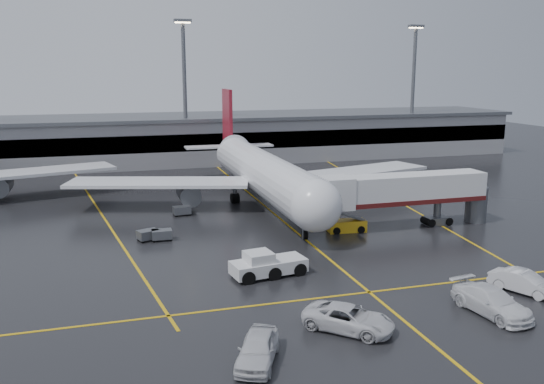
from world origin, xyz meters
name	(u,v)px	position (x,y,z in m)	size (l,w,h in m)	color
ground	(284,222)	(0.00, 0.00, 0.00)	(220.00, 220.00, 0.00)	black
apron_line_centre	(284,222)	(0.00, 0.00, 0.01)	(0.25, 90.00, 0.02)	gold
apron_line_stop	(369,292)	(0.00, -22.00, 0.01)	(60.00, 0.25, 0.02)	gold
apron_line_left	(101,213)	(-20.00, 10.00, 0.01)	(0.25, 70.00, 0.02)	gold
apron_line_right	(385,194)	(18.00, 10.00, 0.01)	(0.25, 70.00, 0.02)	gold
terminal	(208,137)	(0.00, 47.93, 4.32)	(122.00, 19.00, 8.60)	gray
light_mast_mid	(185,84)	(-5.00, 42.00, 14.47)	(3.00, 1.20, 25.45)	#595B60
light_mast_right	(413,83)	(40.00, 42.00, 14.47)	(3.00, 1.20, 25.45)	#595B60
main_airliner	(261,171)	(0.00, 9.70, 4.21)	(48.80, 45.60, 14.10)	silver
jet_bridge	(405,192)	(11.87, -6.00, 3.93)	(19.90, 3.40, 6.05)	silver
pushback_tractor	(267,266)	(-6.67, -16.22, 0.90)	(6.61, 3.54, 2.25)	silver
belt_loader	(347,226)	(5.25, -5.65, 0.63)	(4.20, 2.26, 2.56)	gold
service_van_a	(349,318)	(-4.27, -27.67, 0.84)	(2.80, 6.07, 1.69)	silver
service_van_b	(492,301)	(6.50, -28.08, 0.92)	(2.59, 6.37, 1.85)	silver
service_van_c	(524,282)	(11.44, -25.46, 0.86)	(1.82, 5.22, 1.72)	silver
service_van_d	(258,349)	(-11.17, -30.10, 0.89)	(2.11, 5.25, 1.79)	silver
baggage_cart_a	(162,234)	(-14.07, -3.43, 0.63)	(2.02, 1.33, 1.12)	#595B60
baggage_cart_b	(148,235)	(-15.41, -3.09, 0.63)	(2.33, 1.93, 1.12)	#595B60
baggage_cart_c	(182,210)	(-10.74, 6.23, 0.63)	(2.13, 1.50, 1.12)	#595B60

